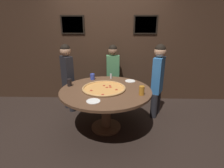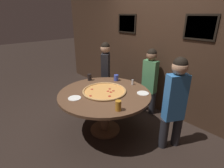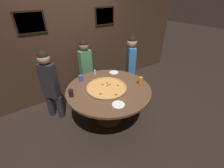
% 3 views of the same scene
% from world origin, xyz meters
% --- Properties ---
extents(ground_plane, '(24.00, 24.00, 0.00)m').
position_xyz_m(ground_plane, '(0.00, 0.00, 0.00)').
color(ground_plane, black).
extents(back_wall, '(6.40, 0.08, 2.60)m').
position_xyz_m(back_wall, '(0.00, 1.36, 1.30)').
color(back_wall, '#3D281C').
rests_on(back_wall, ground_plane).
extents(dining_table, '(1.52, 1.52, 0.74)m').
position_xyz_m(dining_table, '(0.00, 0.00, 0.60)').
color(dining_table, brown).
rests_on(dining_table, ground_plane).
extents(giant_pizza, '(0.73, 0.73, 0.03)m').
position_xyz_m(giant_pizza, '(-0.03, 0.02, 0.75)').
color(giant_pizza, '#E0994C').
rests_on(giant_pizza, dining_table).
extents(drink_cup_beside_pizza, '(0.08, 0.08, 0.14)m').
position_xyz_m(drink_cup_beside_pizza, '(0.56, -0.22, 0.81)').
color(drink_cup_beside_pizza, '#BC7A23').
rests_on(drink_cup_beside_pizza, dining_table).
extents(drink_cup_near_left, '(0.09, 0.09, 0.11)m').
position_xyz_m(drink_cup_near_left, '(-0.29, 0.53, 0.80)').
color(drink_cup_near_left, '#384CB7').
rests_on(drink_cup_near_left, dining_table).
extents(drink_cup_far_right, '(0.08, 0.08, 0.13)m').
position_xyz_m(drink_cup_far_right, '(-0.64, 0.15, 0.80)').
color(drink_cup_far_right, black).
rests_on(drink_cup_far_right, dining_table).
extents(white_plate_near_front, '(0.20, 0.20, 0.01)m').
position_xyz_m(white_plate_near_front, '(-0.14, -0.48, 0.74)').
color(white_plate_near_front, white).
rests_on(white_plate_near_front, dining_table).
extents(white_plate_left_side, '(0.19, 0.19, 0.01)m').
position_xyz_m(white_plate_left_side, '(0.44, 0.45, 0.74)').
color(white_plate_left_side, white).
rests_on(white_plate_left_side, dining_table).
extents(condiment_shaker, '(0.04, 0.04, 0.10)m').
position_xyz_m(condiment_shaker, '(0.07, 0.61, 0.79)').
color(condiment_shaker, silver).
rests_on(condiment_shaker, dining_table).
extents(diner_side_left, '(0.34, 0.20, 1.35)m').
position_xyz_m(diner_side_left, '(0.09, 1.09, 0.76)').
color(diner_side_left, '#232328').
rests_on(diner_side_left, ground_plane).
extents(diner_centre_back, '(0.32, 0.35, 1.40)m').
position_xyz_m(diner_centre_back, '(-0.83, 0.71, 0.79)').
color(diner_centre_back, '#232328').
rests_on(diner_centre_back, ground_plane).
extents(diner_far_left, '(0.28, 0.37, 1.43)m').
position_xyz_m(diner_far_left, '(0.97, 0.51, 0.81)').
color(diner_far_left, '#232328').
rests_on(diner_far_left, ground_plane).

